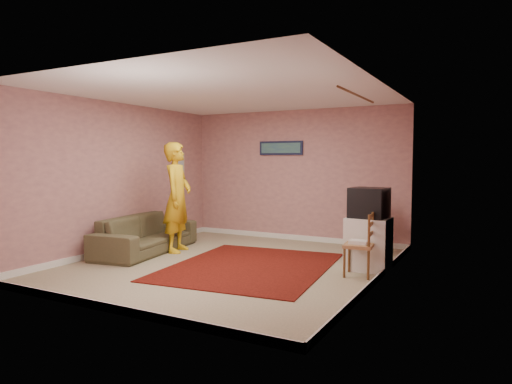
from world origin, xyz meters
The scene contains 26 objects.
ground centered at (0.00, 0.00, 0.00)m, with size 5.00×5.00×0.00m, color tan.
wall_back centered at (0.00, 2.50, 1.30)m, with size 4.50×0.02×2.60m, color tan.
wall_front centered at (0.00, -2.50, 1.30)m, with size 4.50×0.02×2.60m, color tan.
wall_left centered at (-2.25, 0.00, 1.30)m, with size 0.02×5.00×2.60m, color tan.
wall_right centered at (2.25, 0.00, 1.30)m, with size 0.02×5.00×2.60m, color tan.
ceiling centered at (0.00, 0.00, 2.60)m, with size 4.50×5.00×0.02m, color white.
baseboard_back centered at (0.00, 2.49, 0.05)m, with size 4.50×0.02×0.10m, color white.
baseboard_front centered at (0.00, -2.49, 0.05)m, with size 4.50×0.02×0.10m, color white.
baseboard_left centered at (-2.24, 0.00, 0.05)m, with size 0.02×5.00×0.10m, color white.
baseboard_right centered at (2.24, 0.00, 0.05)m, with size 0.02×5.00×0.10m, color white.
window centered at (2.24, -0.90, 1.45)m, with size 0.01×1.10×1.50m, color black.
curtain_sheer centered at (2.23, -1.05, 1.25)m, with size 0.01×0.75×2.10m, color white.
curtain_floral centered at (2.21, -0.35, 1.25)m, with size 0.01×0.35×2.10m, color beige.
curtain_rod centered at (2.20, -0.90, 2.32)m, with size 0.02×0.02×1.40m, color brown.
picture_back centered at (-0.30, 2.47, 1.85)m, with size 0.95×0.04×0.28m.
picture_left centered at (-2.22, 1.60, 1.55)m, with size 0.04×0.38×0.42m.
area_rug centered at (0.34, 0.02, 0.01)m, with size 2.25×2.81×0.02m, color black.
tv_cabinet centered at (1.95, 0.69, 0.38)m, with size 0.60×0.55×0.77m, color white.
crt_tv centered at (1.94, 0.69, 0.99)m, with size 0.55×0.50×0.44m.
chair_a centered at (1.72, 1.89, 0.58)m, with size 0.53×0.52×0.51m.
dvd_player centered at (1.72, 1.89, 0.51)m, with size 0.33×0.24×0.06m, color #B3B2B7.
blue_throw centered at (1.72, 2.08, 0.76)m, with size 0.39×0.05×0.41m, color #8CBBE6.
chair_b centered at (1.93, 0.25, 0.54)m, with size 0.42×0.44×0.48m.
game_console centered at (1.93, 0.25, 0.48)m, with size 0.25×0.18×0.05m, color white.
sofa centered at (-1.80, 0.14, 0.32)m, with size 2.19×0.85×0.64m, color #4D472E.
person centered at (-1.35, 0.44, 0.96)m, with size 0.70×0.46×1.92m, color gold.
Camera 1 is at (3.61, -5.92, 1.61)m, focal length 32.00 mm.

